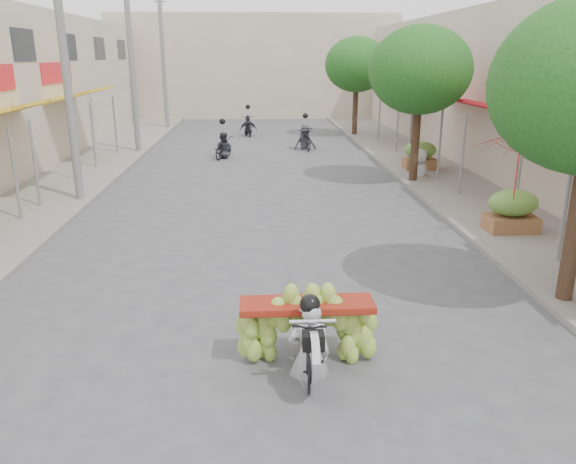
{
  "coord_description": "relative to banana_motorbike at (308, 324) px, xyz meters",
  "views": [
    {
      "loc": [
        -0.04,
        -4.9,
        4.25
      ],
      "look_at": [
        0.53,
        5.09,
        1.1
      ],
      "focal_mm": 35.0,
      "sensor_mm": 36.0,
      "label": 1
    }
  ],
  "objects": [
    {
      "name": "market_umbrella",
      "position": [
        5.39,
        5.49,
        1.87
      ],
      "size": [
        2.2,
        2.2,
        1.92
      ],
      "rotation": [
        0.0,
        0.0,
        -0.04
      ],
      "color": "#A71816",
      "rests_on": "ground"
    },
    {
      "name": "bg_motorbike_c",
      "position": [
        -1.08,
        24.37,
        0.08
      ],
      "size": [
        1.02,
        1.86,
        1.95
      ],
      "color": "black",
      "rests_on": "ground"
    },
    {
      "name": "sidewalk_left",
      "position": [
        -7.64,
        12.88,
        -0.63
      ],
      "size": [
        4.0,
        60.0,
        0.12
      ],
      "primitive_type": "cube",
      "color": "gray",
      "rests_on": "ground"
    },
    {
      "name": "banana_motorbike",
      "position": [
        0.0,
        0.0,
        0.0
      ],
      "size": [
        2.2,
        1.82,
        2.04
      ],
      "color": "black",
      "rests_on": "ground"
    },
    {
      "name": "bg_motorbike_b",
      "position": [
        1.64,
        19.38,
        0.14
      ],
      "size": [
        1.14,
        1.98,
        1.95
      ],
      "color": "black",
      "rests_on": "ground"
    },
    {
      "name": "street_tree_mid",
      "position": [
        4.76,
        11.88,
        3.1
      ],
      "size": [
        3.4,
        3.4,
        5.25
      ],
      "color": "#3A2719",
      "rests_on": "ground"
    },
    {
      "name": "utility_pole_mid",
      "position": [
        -6.04,
        9.88,
        3.34
      ],
      "size": [
        0.6,
        0.24,
        8.0
      ],
      "color": "slate",
      "rests_on": "ground"
    },
    {
      "name": "utility_pole_far",
      "position": [
        -6.04,
        18.88,
        3.34
      ],
      "size": [
        0.6,
        0.24,
        8.0
      ],
      "color": "slate",
      "rests_on": "ground"
    },
    {
      "name": "pedestrian",
      "position": [
        5.15,
        12.56,
        0.4
      ],
      "size": [
        1.11,
        0.92,
        1.94
      ],
      "rotation": [
        0.0,
        0.0,
        3.58
      ],
      "color": "silver",
      "rests_on": "ground"
    },
    {
      "name": "bg_motorbike_a",
      "position": [
        -2.09,
        17.25,
        0.06
      ],
      "size": [
        1.08,
        1.71,
        1.95
      ],
      "color": "black",
      "rests_on": "ground"
    },
    {
      "name": "utility_pole_back",
      "position": [
        -6.04,
        27.88,
        3.34
      ],
      "size": [
        0.6,
        0.24,
        8.0
      ],
      "color": "slate",
      "rests_on": "ground"
    },
    {
      "name": "produce_crate_mid",
      "position": [
        5.56,
        5.88,
        0.03
      ],
      "size": [
        1.2,
        0.88,
        1.16
      ],
      "color": "brown",
      "rests_on": "ground"
    },
    {
      "name": "produce_crate_far",
      "position": [
        5.56,
        13.88,
        0.03
      ],
      "size": [
        1.2,
        0.88,
        1.16
      ],
      "color": "brown",
      "rests_on": "ground"
    },
    {
      "name": "street_tree_far",
      "position": [
        4.76,
        23.88,
        3.1
      ],
      "size": [
        3.4,
        3.4,
        5.25
      ],
      "color": "#3A2719",
      "rests_on": "ground"
    },
    {
      "name": "sidewalk_right",
      "position": [
        6.36,
        12.88,
        -0.63
      ],
      "size": [
        4.0,
        60.0,
        0.12
      ],
      "primitive_type": "cube",
      "color": "gray",
      "rests_on": "ground"
    },
    {
      "name": "far_building",
      "position": [
        -0.64,
        35.88,
        2.81
      ],
      "size": [
        20.0,
        6.0,
        7.0
      ],
      "primitive_type": "cube",
      "color": "#BFAE97",
      "rests_on": "ground"
    }
  ]
}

